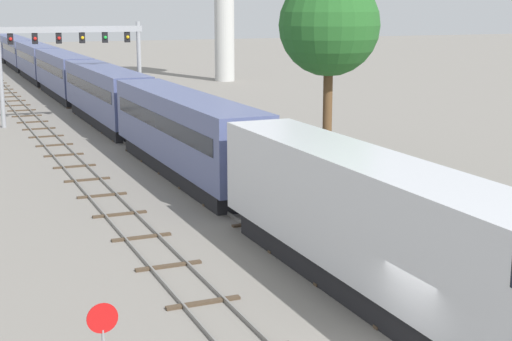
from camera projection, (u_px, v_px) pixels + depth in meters
name	position (u px, v px, depth m)	size (l,w,h in m)	color
track_main	(76.00, 105.00, 76.01)	(2.60, 200.00, 0.16)	slate
track_near	(50.00, 140.00, 55.93)	(2.60, 160.00, 0.16)	slate
passenger_train	(62.00, 73.00, 82.38)	(3.04, 147.86, 4.80)	silver
signal_gantry	(71.00, 49.00, 63.16)	(12.10, 0.49, 8.46)	#999BA0
trackside_tree_left	(329.00, 26.00, 44.25)	(5.94, 5.94, 11.64)	brown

